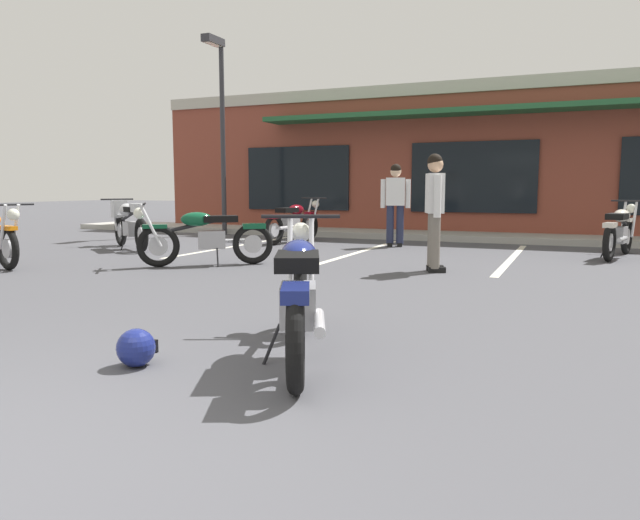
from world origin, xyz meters
name	(u,v)px	position (x,y,z in m)	size (l,w,h in m)	color
ground_plane	(322,306)	(0.00, 4.11, 0.00)	(80.00, 80.00, 0.00)	#47474C
sidewalk_kerb	(467,236)	(0.00, 12.80, 0.07)	(22.00, 1.80, 0.14)	#A8A59E
brick_storefront_building	(490,164)	(0.00, 16.37, 1.88)	(17.51, 6.85, 3.76)	brown
painted_stall_lines	(433,255)	(0.00, 9.20, 0.00)	(8.31, 4.80, 0.01)	silver
motorcycle_foreground_classic	(299,293)	(0.58, 2.34, 0.46)	(1.14, 1.98, 0.98)	black
motorcycle_red_sportbike	(293,221)	(-3.36, 10.42, 0.46)	(0.71, 2.11, 0.98)	black
motorcycle_silver_naked	(619,231)	(3.03, 10.03, 0.46)	(0.84, 2.08, 0.98)	black
motorcycle_blue_standard	(129,222)	(-5.81, 7.97, 0.53)	(1.84, 1.40, 0.98)	black
motorcycle_cream_vintage	(205,236)	(-2.91, 6.33, 0.46)	(1.78, 1.50, 0.98)	black
person_in_black_shirt	(395,200)	(-1.04, 10.37, 0.95)	(0.61, 0.35, 1.68)	black
person_in_shorts_foreground	(435,205)	(0.49, 7.05, 0.95)	(0.37, 0.60, 1.68)	black
helmet_on_pavement	(136,348)	(-0.33, 1.70, 0.13)	(0.26, 0.26, 0.26)	navy
parking_lot_lamp_post	(220,109)	(-5.94, 11.58, 3.14)	(0.24, 0.76, 4.83)	#2D2D33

